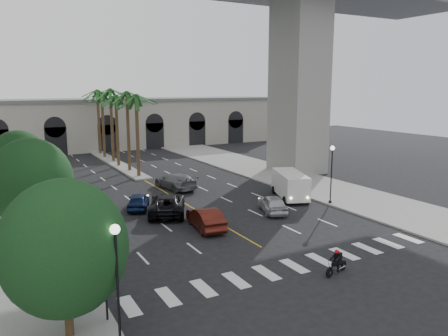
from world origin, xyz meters
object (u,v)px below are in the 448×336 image
lamp_post_left_near (117,277)px  car_e (138,201)px  traffic_signal_near (105,270)px  traffic_signal_far (86,242)px  lamp_post_right (332,169)px  car_c (167,204)px  car_d (175,181)px  cargo_van (290,184)px  motorcycle_rider (337,263)px  car_a (272,204)px  pedestrian_a (85,283)px  lamp_post_left_far (47,179)px  car_b (206,218)px

lamp_post_left_near → car_e: 21.23m
traffic_signal_near → traffic_signal_far: bearing=90.0°
lamp_post_right → car_e: 17.29m
car_c → car_d: (4.11, 8.15, -0.01)m
lamp_post_left_near → traffic_signal_near: size_ratio=1.47×
cargo_van → motorcycle_rider: bearing=-97.2°
traffic_signal_near → cargo_van: 25.04m
car_a → cargo_van: 5.13m
lamp_post_left_near → car_e: (7.12, 19.84, -2.51)m
car_e → pedestrian_a: pedestrian_a is taller
motorcycle_rider → lamp_post_right: bearing=33.6°
motorcycle_rider → car_a: (3.88, 11.93, 0.10)m
traffic_signal_near → motorcycle_rider: traffic_signal_near is taller
cargo_van → car_e: bearing=-172.9°
traffic_signal_far → car_c: bearing=51.1°
lamp_post_left_far → motorcycle_rider: 23.50m
pedestrian_a → lamp_post_left_near: bearing=-114.8°
car_c → lamp_post_left_far: bearing=1.1°
traffic_signal_near → car_d: traffic_signal_near is taller
car_e → motorcycle_rider: bearing=131.5°
motorcycle_rider → car_e: motorcycle_rider is taller
car_a → pedestrian_a: 19.29m
lamp_post_left_near → car_a: (16.76, 13.43, -2.47)m
car_a → car_d: 12.59m
motorcycle_rider → car_d: (0.02, 23.92, 0.19)m
traffic_signal_near → car_d: 26.31m
traffic_signal_far → car_b: 11.52m
lamp_post_left_far → motorcycle_rider: lamp_post_left_far is taller
lamp_post_right → car_b: bearing=-176.9°
cargo_van → traffic_signal_far: bearing=-133.4°
traffic_signal_far → car_a: (16.66, 6.93, -1.76)m
traffic_signal_near → car_d: (12.80, 22.92, -1.67)m
car_a → car_d: car_d is taller
car_a → car_e: bearing=-13.8°
car_d → pedestrian_a: bearing=49.4°
lamp_post_left_far → car_d: size_ratio=0.92×
car_d → cargo_van: (7.98, -9.00, 0.55)m
motorcycle_rider → car_c: size_ratio=0.32×
traffic_signal_near → traffic_signal_far: size_ratio=1.00×
traffic_signal_near → car_c: traffic_signal_near is taller
car_c → car_d: 9.12m
lamp_post_left_far → car_d: lamp_post_left_far is taller
cargo_van → car_c: bearing=-163.0°
car_e → pedestrian_a: (-7.52, -15.21, 0.42)m
lamp_post_right → cargo_van: size_ratio=0.86×
car_a → pedestrian_a: size_ratio=2.24×
lamp_post_left_far → motorcycle_rider: size_ratio=2.73×
motorcycle_rider → car_c: 16.29m
car_e → car_d: bearing=-111.9°
lamp_post_left_far → cargo_van: lamp_post_left_far is taller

